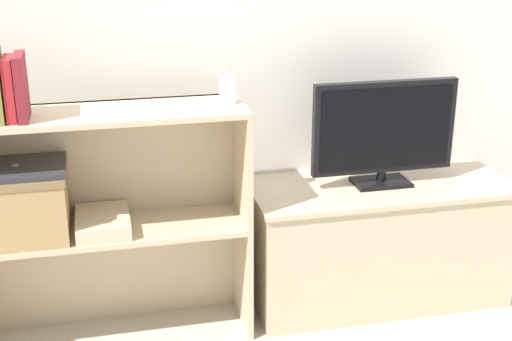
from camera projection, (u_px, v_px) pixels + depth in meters
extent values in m
plane|color=#BCB2A3|center=(265.00, 338.00, 2.69)|extent=(16.00, 16.00, 0.00)
cube|color=silver|center=(238.00, 1.00, 2.70)|extent=(10.00, 0.05, 2.40)
cube|color=#CCB793|center=(377.00, 243.00, 2.91)|extent=(1.02, 0.42, 0.48)
cube|color=#CCB793|center=(380.00, 186.00, 2.83)|extent=(1.04, 0.44, 0.02)
cube|color=black|center=(381.00, 182.00, 2.82)|extent=(0.22, 0.14, 0.01)
cylinder|color=black|center=(381.00, 176.00, 2.81)|extent=(0.04, 0.04, 0.04)
cube|color=black|center=(384.00, 127.00, 2.74)|extent=(0.57, 0.03, 0.36)
cube|color=black|center=(386.00, 128.00, 2.72)|extent=(0.53, 0.00, 0.32)
cube|color=#CCB793|center=(243.00, 269.00, 2.74)|extent=(0.02, 0.30, 0.45)
cube|color=#CCB793|center=(113.00, 265.00, 2.77)|extent=(0.95, 0.02, 0.45)
cube|color=#CCB793|center=(111.00, 230.00, 2.56)|extent=(0.95, 0.30, 0.02)
cube|color=#CCB793|center=(242.00, 160.00, 2.59)|extent=(0.02, 0.30, 0.43)
cube|color=#CCB793|center=(105.00, 158.00, 2.62)|extent=(0.95, 0.02, 0.43)
cube|color=#CCB793|center=(102.00, 114.00, 2.42)|extent=(0.95, 0.30, 0.02)
cube|color=#B22328|center=(10.00, 89.00, 2.28)|extent=(0.03, 0.14, 0.21)
cube|color=maroon|center=(21.00, 87.00, 2.28)|extent=(0.03, 0.16, 0.21)
cube|color=white|center=(227.00, 90.00, 2.49)|extent=(0.05, 0.04, 0.10)
cylinder|color=silver|center=(227.00, 71.00, 2.47)|extent=(0.01, 0.01, 0.03)
cube|color=tan|center=(20.00, 205.00, 2.44)|extent=(0.32, 0.26, 0.24)
cube|color=olive|center=(16.00, 175.00, 2.41)|extent=(0.32, 0.27, 0.02)
cube|color=#2D2D33|center=(16.00, 168.00, 2.40)|extent=(0.33, 0.25, 0.02)
cylinder|color=#99999E|center=(15.00, 165.00, 2.39)|extent=(0.02, 0.02, 0.00)
cube|color=beige|center=(103.00, 222.00, 2.54)|extent=(0.19, 0.26, 0.05)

